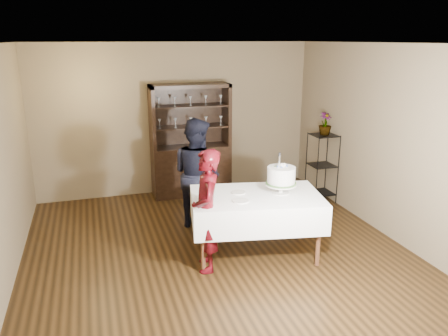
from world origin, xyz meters
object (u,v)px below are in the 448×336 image
Objects in this scene: potted_plant at (325,124)px; cake at (281,177)px; woman at (207,211)px; china_hutch at (191,158)px; man at (197,173)px; cake_table at (256,209)px; plant_etagere at (322,165)px.

cake is at bearing -134.00° from potted_plant.
china_hutch is at bearing -178.85° from woman.
cake is (0.59, -2.60, 0.39)m from china_hutch.
cake is at bearing -77.20° from china_hutch.
cake_table is at bearing 176.35° from man.
man is 3.01× the size of cake.
china_hutch is at bearing -37.33° from man.
man is at bearing -178.45° from woman.
man reaches higher than cake_table.
china_hutch is 2.44m from potted_plant.
cake reaches higher than plant_etagere.
cake_table is 1.19× the size of woman.
china_hutch reaches higher than man.
china_hutch is 1.67× the size of plant_etagere.
potted_plant is (0.01, -0.00, 0.72)m from plant_etagere.
woman is at bearing -99.07° from china_hutch.
man reaches higher than cake.
cake_table is (-1.81, -1.52, -0.02)m from plant_etagere.
china_hutch reaches higher than cake_table.
potted_plant is (1.50, 1.55, 0.33)m from cake.
woman is at bearing -166.51° from cake_table.
woman reaches higher than cake_table.
cake_table is 0.53m from cake.
cake is (-1.49, -1.55, 0.40)m from plant_etagere.
cake is 2.18m from potted_plant.
plant_etagere is at bearing -26.83° from china_hutch.
woman is at bearing -172.17° from cake.
cake_table is 0.73m from woman.
cake is (0.33, -0.03, 0.42)m from cake_table.
woman is (-0.44, -2.74, 0.10)m from china_hutch.
cake_table is at bearing 175.24° from cake.
man is at bearing 114.25° from cake_table.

